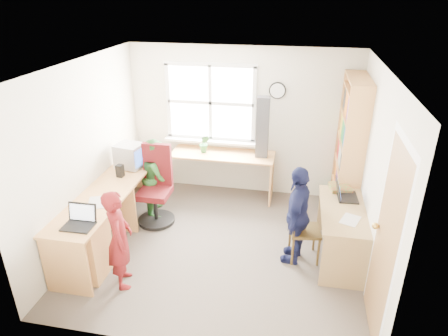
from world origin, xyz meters
name	(u,v)px	position (x,y,z in m)	size (l,w,h in m)	color
room	(223,161)	(0.01, 0.10, 1.22)	(3.64, 3.44, 2.44)	#4D443C
l_desk	(117,218)	(-1.31, -0.28, 0.46)	(2.38, 2.95, 0.75)	#EDA85F
right_desk	(342,223)	(1.54, 0.07, 0.52)	(0.58, 1.24, 0.71)	#A28251
bookshelf	(349,153)	(1.65, 1.19, 1.00)	(0.30, 1.02, 2.10)	#EDA85F
swivel_chair	(156,189)	(-1.06, 0.50, 0.50)	(0.54, 0.54, 1.16)	black
wooden_chair	(300,227)	(1.03, -0.04, 0.46)	(0.42, 0.42, 0.86)	#533D1B
crt_monitor	(130,156)	(-1.49, 0.65, 0.93)	(0.42, 0.39, 0.36)	#A6A6AA
laptop_left	(80,220)	(-1.42, -0.92, 0.80)	(0.34, 0.28, 0.23)	black
laptop_right	(344,193)	(1.55, 0.38, 0.77)	(0.30, 0.36, 0.24)	black
speaker_a	(120,171)	(-1.50, 0.33, 0.84)	(0.10, 0.10, 0.18)	black
speaker_b	(137,156)	(-1.48, 0.88, 0.84)	(0.09, 0.09, 0.17)	black
cd_tower	(263,127)	(0.37, 1.45, 1.23)	(0.19, 0.17, 0.96)	black
game_box	(340,188)	(1.52, 0.60, 0.74)	(0.31, 0.31, 0.05)	red
paper_a	(98,202)	(-1.47, -0.42, 0.75)	(0.33, 0.38, 0.00)	#BCB7B2
paper_b	(350,220)	(1.59, -0.17, 0.71)	(0.28, 0.32, 0.00)	#BCB7B2
potted_plant	(204,144)	(-0.55, 1.42, 0.90)	(0.16, 0.13, 0.30)	#286530
person_red	(119,239)	(-0.98, -0.92, 0.61)	(0.44, 0.29, 1.22)	maroon
person_green	(157,177)	(-1.12, 0.72, 0.59)	(0.58, 0.45, 1.19)	#2A6528
person_navy	(297,215)	(0.98, -0.07, 0.65)	(0.76, 0.32, 1.30)	#14183F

